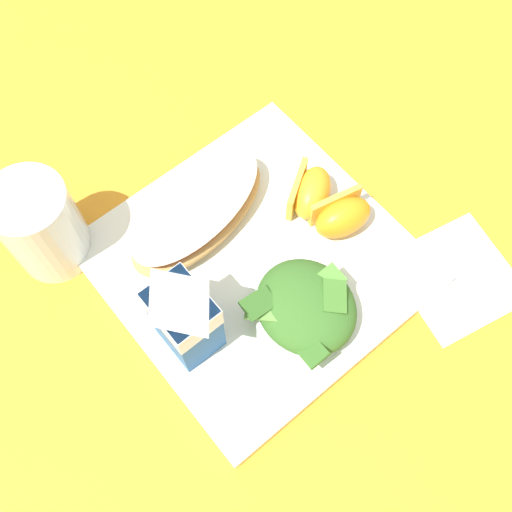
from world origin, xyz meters
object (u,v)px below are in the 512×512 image
orange_wedge_front (342,216)px  orange_wedge_middle (310,192)px  white_plate (256,263)px  cheesy_pizza_bread (197,212)px  green_salad_pile (302,309)px  drinking_clear_cup (42,226)px  paper_napkin (457,277)px  milk_carton (183,315)px

orange_wedge_front → orange_wedge_middle: bearing=8.4°
white_plate → cheesy_pizza_bread: 0.08m
green_salad_pile → drinking_clear_cup: drinking_clear_cup is taller
paper_napkin → green_salad_pile: bearing=66.8°
orange_wedge_middle → paper_napkin: orange_wedge_middle is taller
white_plate → orange_wedge_middle: (0.02, -0.09, 0.03)m
green_salad_pile → drinking_clear_cup: 0.26m
orange_wedge_front → drinking_clear_cup: size_ratio=0.63×
orange_wedge_front → drinking_clear_cup: 0.29m
white_plate → paper_napkin: bearing=-133.0°
cheesy_pizza_bread → orange_wedge_middle: (-0.06, -0.10, 0.00)m
orange_wedge_middle → paper_napkin: (-0.16, -0.06, -0.03)m
orange_wedge_middle → drinking_clear_cup: bearing=60.7°
green_salad_pile → drinking_clear_cup: size_ratio=0.95×
orange_wedge_middle → drinking_clear_cup: 0.27m
white_plate → milk_carton: 0.12m
white_plate → paper_napkin: 0.20m
cheesy_pizza_bread → milk_carton: 0.13m
paper_napkin → drinking_clear_cup: size_ratio=1.04×
white_plate → orange_wedge_front: 0.10m
cheesy_pizza_bread → orange_wedge_middle: size_ratio=2.59×
white_plate → orange_wedge_middle: orange_wedge_middle is taller
cheesy_pizza_bread → orange_wedge_middle: bearing=-119.0°
green_salad_pile → orange_wedge_middle: size_ratio=1.44×
green_salad_pile → drinking_clear_cup: bearing=32.8°
cheesy_pizza_bread → green_salad_pile: green_salad_pile is taller
milk_carton → drinking_clear_cup: bearing=16.0°
drinking_clear_cup → orange_wedge_front: bearing=-125.7°
orange_wedge_front → cheesy_pizza_bread: bearing=48.0°
orange_wedge_front → paper_napkin: orange_wedge_front is taller
green_salad_pile → white_plate: bearing=-3.9°
white_plate → orange_wedge_middle: size_ratio=4.00×
white_plate → milk_carton: size_ratio=2.55×
cheesy_pizza_bread → orange_wedge_middle: 0.12m
milk_carton → orange_wedge_middle: bearing=-78.7°
milk_carton → drinking_clear_cup: size_ratio=1.04×
orange_wedge_middle → milk_carton: bearing=101.3°
cheesy_pizza_bread → orange_wedge_front: 0.14m
green_salad_pile → milk_carton: bearing=60.5°
green_salad_pile → milk_carton: (0.05, 0.09, 0.04)m
milk_carton → orange_wedge_front: size_ratio=1.66×
green_salad_pile → orange_wedge_middle: green_salad_pile is taller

